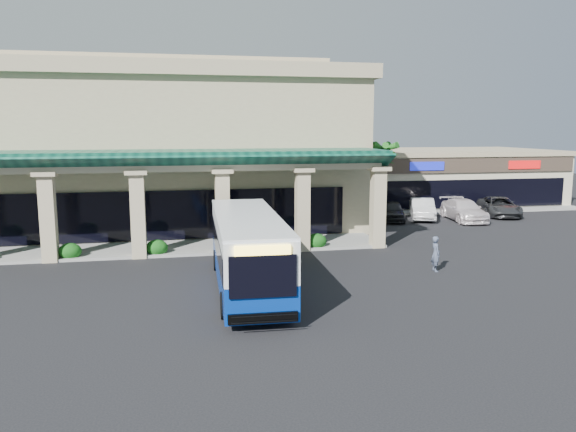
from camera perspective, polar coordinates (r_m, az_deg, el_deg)
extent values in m
plane|color=black|center=(26.85, 0.84, -6.00)|extent=(110.00, 110.00, 0.00)
imported|color=#465066|center=(28.26, 14.77, -3.73)|extent=(0.45, 0.65, 1.73)
imported|color=black|center=(42.95, 10.56, 0.51)|extent=(3.05, 4.67, 1.48)
imported|color=white|center=(44.15, 13.49, 0.71)|extent=(3.22, 5.09, 1.58)
imported|color=white|center=(44.33, 17.41, 0.58)|extent=(2.79, 5.64, 1.58)
imported|color=#353639|center=(47.60, 20.67, 0.91)|extent=(3.89, 5.85, 1.49)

